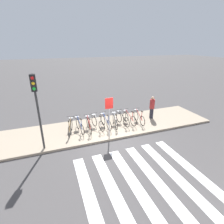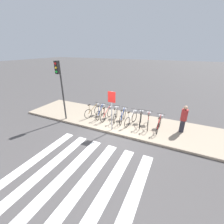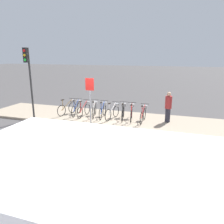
{
  "view_description": "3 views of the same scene",
  "coord_description": "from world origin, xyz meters",
  "px_view_note": "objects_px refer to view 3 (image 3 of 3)",
  "views": [
    {
      "loc": [
        -3.09,
        -7.98,
        5.11
      ],
      "look_at": [
        0.4,
        1.51,
        1.1
      ],
      "focal_mm": 28.0,
      "sensor_mm": 36.0,
      "label": 1
    },
    {
      "loc": [
        3.09,
        -6.67,
        4.56
      ],
      "look_at": [
        -0.69,
        1.33,
        0.77
      ],
      "focal_mm": 24.0,
      "sensor_mm": 36.0,
      "label": 2
    },
    {
      "loc": [
        4.14,
        -9.49,
        3.56
      ],
      "look_at": [
        0.64,
        1.18,
        0.58
      ],
      "focal_mm": 35.0,
      "sensor_mm": 36.0,
      "label": 3
    }
  ],
  "objects_px": {
    "traffic_light": "(28,69)",
    "sign_post": "(90,93)",
    "parked_bicycle_5": "(113,111)",
    "parked_bicycle_7": "(131,112)",
    "parked_bicycle_4": "(103,110)",
    "parked_bicycle_0": "(68,107)",
    "parked_bicycle_3": "(94,109)",
    "parked_bicycle_6": "(123,111)",
    "parked_bicycle_2": "(84,109)",
    "parked_bicycle_1": "(77,108)",
    "pedestrian": "(168,107)",
    "parked_bicycle_8": "(143,114)"
  },
  "relations": [
    {
      "from": "traffic_light",
      "to": "sign_post",
      "type": "bearing_deg",
      "value": 0.78
    },
    {
      "from": "parked_bicycle_5",
      "to": "parked_bicycle_7",
      "type": "xyz_separation_m",
      "value": [
        1.01,
        0.1,
        0.0
      ]
    },
    {
      "from": "parked_bicycle_4",
      "to": "parked_bicycle_5",
      "type": "relative_size",
      "value": 1.01
    },
    {
      "from": "parked_bicycle_0",
      "to": "traffic_light",
      "type": "bearing_deg",
      "value": -138.79
    },
    {
      "from": "parked_bicycle_3",
      "to": "parked_bicycle_6",
      "type": "height_order",
      "value": "same"
    },
    {
      "from": "parked_bicycle_0",
      "to": "parked_bicycle_5",
      "type": "bearing_deg",
      "value": -1.07
    },
    {
      "from": "parked_bicycle_2",
      "to": "parked_bicycle_3",
      "type": "bearing_deg",
      "value": 12.88
    },
    {
      "from": "traffic_light",
      "to": "parked_bicycle_2",
      "type": "bearing_deg",
      "value": 25.72
    },
    {
      "from": "parked_bicycle_3",
      "to": "traffic_light",
      "type": "bearing_deg",
      "value": -156.4
    },
    {
      "from": "parked_bicycle_2",
      "to": "parked_bicycle_6",
      "type": "bearing_deg",
      "value": 3.61
    },
    {
      "from": "parked_bicycle_1",
      "to": "parked_bicycle_4",
      "type": "bearing_deg",
      "value": -0.84
    },
    {
      "from": "parked_bicycle_1",
      "to": "parked_bicycle_3",
      "type": "distance_m",
      "value": 1.1
    },
    {
      "from": "parked_bicycle_2",
      "to": "parked_bicycle_3",
      "type": "relative_size",
      "value": 1.03
    },
    {
      "from": "pedestrian",
      "to": "parked_bicycle_6",
      "type": "bearing_deg",
      "value": -175.7
    },
    {
      "from": "parked_bicycle_5",
      "to": "pedestrian",
      "type": "bearing_deg",
      "value": 5.89
    },
    {
      "from": "parked_bicycle_6",
      "to": "parked_bicycle_7",
      "type": "relative_size",
      "value": 1.0
    },
    {
      "from": "parked_bicycle_1",
      "to": "parked_bicycle_2",
      "type": "xyz_separation_m",
      "value": [
        0.55,
        -0.12,
        0.0
      ]
    },
    {
      "from": "parked_bicycle_8",
      "to": "sign_post",
      "type": "xyz_separation_m",
      "value": [
        -2.49,
        -1.19,
        1.15
      ]
    },
    {
      "from": "parked_bicycle_5",
      "to": "parked_bicycle_8",
      "type": "bearing_deg",
      "value": -1.01
    },
    {
      "from": "parked_bicycle_0",
      "to": "parked_bicycle_3",
      "type": "bearing_deg",
      "value": 1.93
    },
    {
      "from": "parked_bicycle_1",
      "to": "parked_bicycle_6",
      "type": "xyz_separation_m",
      "value": [
        2.79,
        0.03,
        0.0
      ]
    },
    {
      "from": "parked_bicycle_8",
      "to": "pedestrian",
      "type": "height_order",
      "value": "pedestrian"
    },
    {
      "from": "parked_bicycle_5",
      "to": "parked_bicycle_6",
      "type": "distance_m",
      "value": 0.55
    },
    {
      "from": "parked_bicycle_7",
      "to": "sign_post",
      "type": "relative_size",
      "value": 0.66
    },
    {
      "from": "parked_bicycle_7",
      "to": "pedestrian",
      "type": "xyz_separation_m",
      "value": [
        1.89,
        0.19,
        0.4
      ]
    },
    {
      "from": "parked_bicycle_6",
      "to": "parked_bicycle_0",
      "type": "bearing_deg",
      "value": -178.81
    },
    {
      "from": "parked_bicycle_1",
      "to": "pedestrian",
      "type": "xyz_separation_m",
      "value": [
        5.15,
        0.2,
        0.4
      ]
    },
    {
      "from": "parked_bicycle_0",
      "to": "parked_bicycle_4",
      "type": "distance_m",
      "value": 2.17
    },
    {
      "from": "parked_bicycle_0",
      "to": "parked_bicycle_7",
      "type": "distance_m",
      "value": 3.8
    },
    {
      "from": "parked_bicycle_1",
      "to": "parked_bicycle_8",
      "type": "distance_m",
      "value": 3.94
    },
    {
      "from": "parked_bicycle_4",
      "to": "sign_post",
      "type": "xyz_separation_m",
      "value": [
        -0.19,
        -1.29,
        1.15
      ]
    },
    {
      "from": "parked_bicycle_6",
      "to": "parked_bicycle_7",
      "type": "bearing_deg",
      "value": -2.08
    },
    {
      "from": "parked_bicycle_6",
      "to": "pedestrian",
      "type": "bearing_deg",
      "value": 4.3
    },
    {
      "from": "parked_bicycle_8",
      "to": "sign_post",
      "type": "distance_m",
      "value": 2.99
    },
    {
      "from": "parked_bicycle_8",
      "to": "traffic_light",
      "type": "distance_m",
      "value": 6.52
    },
    {
      "from": "parked_bicycle_5",
      "to": "traffic_light",
      "type": "relative_size",
      "value": 0.4
    },
    {
      "from": "sign_post",
      "to": "parked_bicycle_8",
      "type": "bearing_deg",
      "value": 25.54
    },
    {
      "from": "parked_bicycle_0",
      "to": "pedestrian",
      "type": "relative_size",
      "value": 0.95
    },
    {
      "from": "parked_bicycle_0",
      "to": "pedestrian",
      "type": "xyz_separation_m",
      "value": [
        5.69,
        0.25,
        0.4
      ]
    },
    {
      "from": "parked_bicycle_4",
      "to": "parked_bicycle_8",
      "type": "height_order",
      "value": "same"
    },
    {
      "from": "parked_bicycle_7",
      "to": "parked_bicycle_5",
      "type": "bearing_deg",
      "value": -174.11
    },
    {
      "from": "parked_bicycle_1",
      "to": "parked_bicycle_4",
      "type": "xyz_separation_m",
      "value": [
        1.64,
        -0.02,
        0.0
      ]
    },
    {
      "from": "parked_bicycle_7",
      "to": "sign_post",
      "type": "xyz_separation_m",
      "value": [
        -1.82,
        -1.32,
        1.15
      ]
    },
    {
      "from": "parked_bicycle_2",
      "to": "parked_bicycle_7",
      "type": "xyz_separation_m",
      "value": [
        2.72,
        0.12,
        0.0
      ]
    },
    {
      "from": "parked_bicycle_5",
      "to": "traffic_light",
      "type": "bearing_deg",
      "value": -163.58
    },
    {
      "from": "parked_bicycle_1",
      "to": "parked_bicycle_6",
      "type": "bearing_deg",
      "value": 0.53
    },
    {
      "from": "parked_bicycle_1",
      "to": "parked_bicycle_8",
      "type": "height_order",
      "value": "same"
    },
    {
      "from": "parked_bicycle_0",
      "to": "sign_post",
      "type": "bearing_deg",
      "value": -32.67
    },
    {
      "from": "parked_bicycle_8",
      "to": "parked_bicycle_7",
      "type": "bearing_deg",
      "value": 168.66
    },
    {
      "from": "parked_bicycle_3",
      "to": "parked_bicycle_8",
      "type": "relative_size",
      "value": 0.97
    }
  ]
}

